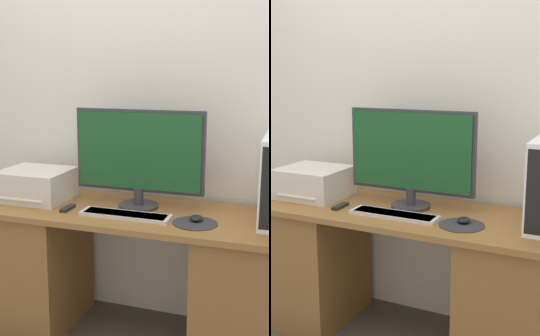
% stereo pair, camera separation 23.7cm
% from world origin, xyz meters
% --- Properties ---
extents(wall_back, '(6.40, 0.05, 2.70)m').
position_xyz_m(wall_back, '(0.00, 0.65, 1.35)').
color(wall_back, silver).
rests_on(wall_back, ground_plane).
extents(desk, '(1.68, 0.59, 0.73)m').
position_xyz_m(desk, '(0.00, 0.30, 0.38)').
color(desk, brown).
rests_on(desk, ground_plane).
extents(monitor, '(0.69, 0.21, 0.52)m').
position_xyz_m(monitor, '(0.01, 0.36, 1.01)').
color(monitor, '#333338').
rests_on(monitor, desk).
extents(keyboard, '(0.46, 0.12, 0.02)m').
position_xyz_m(keyboard, '(-0.00, 0.18, 0.74)').
color(keyboard, silver).
rests_on(keyboard, desk).
extents(mousepad, '(0.22, 0.22, 0.00)m').
position_xyz_m(mousepad, '(0.35, 0.19, 0.73)').
color(mousepad, '#2D2D33').
rests_on(mousepad, desk).
extents(mouse, '(0.06, 0.07, 0.03)m').
position_xyz_m(mouse, '(0.35, 0.22, 0.75)').
color(mouse, black).
rests_on(mouse, mousepad).
extents(printer, '(0.37, 0.34, 0.17)m').
position_xyz_m(printer, '(-0.59, 0.32, 0.82)').
color(printer, beige).
rests_on(printer, desk).
extents(remote_control, '(0.03, 0.12, 0.02)m').
position_xyz_m(remote_control, '(-0.32, 0.19, 0.74)').
color(remote_control, black).
rests_on(remote_control, desk).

